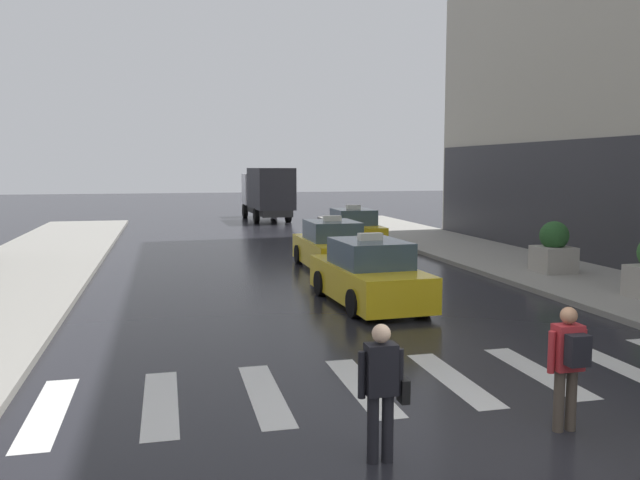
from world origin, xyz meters
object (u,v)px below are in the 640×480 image
taxi_lead (369,275)px  taxi_third (353,230)px  pedestrian_with_backpack (569,359)px  pedestrian_with_handbag (382,385)px  box_truck (268,192)px  taxi_second (331,247)px  planter_mid_block (554,249)px

taxi_lead → taxi_third: same height
pedestrian_with_backpack → pedestrian_with_handbag: (-2.62, -0.27, -0.04)m
taxi_third → pedestrian_with_handbag: taxi_third is taller
box_truck → pedestrian_with_handbag: box_truck is taller
taxi_third → box_truck: (-1.52, 14.15, 1.13)m
taxi_lead → box_truck: 25.67m
taxi_second → taxi_lead: bearing=-95.0°
box_truck → planter_mid_block: 23.74m
taxi_second → taxi_third: 6.21m
pedestrian_with_backpack → planter_mid_block: planter_mid_block is taller
pedestrian_with_handbag → taxi_second: bearing=77.9°
taxi_second → pedestrian_with_handbag: 14.50m
taxi_second → pedestrian_with_backpack: size_ratio=2.75×
box_truck → taxi_second: bearing=-92.6°
taxi_lead → taxi_second: same height
box_truck → pedestrian_with_backpack: 33.82m
taxi_second → box_truck: 19.93m
taxi_second → planter_mid_block: 7.13m
box_truck → taxi_third: bearing=-83.9°
pedestrian_with_handbag → planter_mid_block: bearing=49.4°
pedestrian_with_handbag → planter_mid_block: (9.40, 10.97, -0.06)m
box_truck → pedestrian_with_handbag: size_ratio=4.61×
taxi_lead → planter_mid_block: (6.87, 2.53, 0.15)m
taxi_lead → taxi_second: 5.75m
pedestrian_with_backpack → pedestrian_with_handbag: size_ratio=1.00×
taxi_lead → pedestrian_with_backpack: 8.18m
taxi_third → planter_mid_block: size_ratio=2.86×
taxi_second → planter_mid_block: bearing=-26.7°
planter_mid_block → taxi_third: bearing=113.8°
planter_mid_block → taxi_lead: bearing=-159.8°
planter_mid_block → taxi_second: bearing=153.3°
taxi_third → box_truck: box_truck is taller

